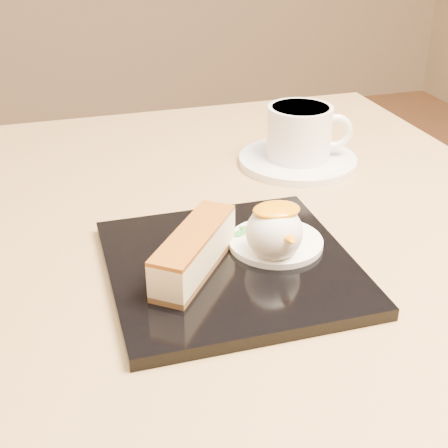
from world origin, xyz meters
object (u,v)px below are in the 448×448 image
object	(u,v)px
cheesecake	(194,251)
coffee_cup	(301,131)
saucer	(297,160)
ice_cream_scoop	(274,233)
dessert_plate	(230,266)
table	(193,350)

from	to	relation	value
cheesecake	coffee_cup	size ratio (longest dim) A/B	1.07
cheesecake	saucer	size ratio (longest dim) A/B	0.77
ice_cream_scoop	saucer	xyz separation A→B (m)	(0.12, 0.22, -0.03)
dessert_plate	saucer	world-z (taller)	dessert_plate
cheesecake	table	bearing A→B (deg)	27.00
ice_cream_scoop	coffee_cup	xyz separation A→B (m)	(0.12, 0.22, 0.01)
cheesecake	ice_cream_scoop	size ratio (longest dim) A/B	2.21
cheesecake	saucer	world-z (taller)	cheesecake
dessert_plate	coffee_cup	bearing A→B (deg)	53.54
table	ice_cream_scoop	xyz separation A→B (m)	(0.06, -0.09, 0.19)
dessert_plate	ice_cream_scoop	bearing A→B (deg)	-7.13
ice_cream_scoop	cheesecake	bearing A→B (deg)	180.00
dessert_plate	coffee_cup	xyz separation A→B (m)	(0.16, 0.22, 0.04)
table	saucer	distance (m)	0.27
cheesecake	dessert_plate	bearing A→B (deg)	-44.15
saucer	coffee_cup	distance (m)	0.04
cheesecake	ice_cream_scoop	xyz separation A→B (m)	(0.08, 0.00, 0.01)
saucer	ice_cream_scoop	bearing A→B (deg)	-118.04
table	saucer	xyz separation A→B (m)	(0.18, 0.13, 0.16)
dessert_plate	ice_cream_scoop	size ratio (longest dim) A/B	4.21
table	ice_cream_scoop	world-z (taller)	ice_cream_scoop
saucer	coffee_cup	bearing A→B (deg)	-14.66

